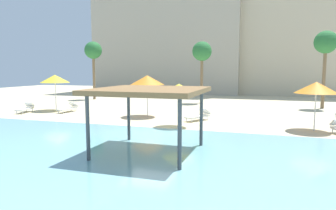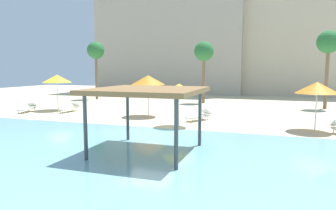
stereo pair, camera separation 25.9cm
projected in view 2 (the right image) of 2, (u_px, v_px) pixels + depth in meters
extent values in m
plane|color=beige|center=(148.00, 134.00, 15.93)|extent=(80.00, 80.00, 0.00)
cube|color=#7AB7C1|center=(92.00, 162.00, 10.99)|extent=(44.00, 13.50, 0.04)
cylinder|color=#42474C|center=(128.00, 115.00, 14.30)|extent=(0.14, 0.14, 2.41)
cylinder|color=#42474C|center=(200.00, 119.00, 13.21)|extent=(0.14, 0.14, 2.41)
cylinder|color=#42474C|center=(85.00, 128.00, 11.08)|extent=(0.14, 0.14, 2.41)
cylinder|color=#42474C|center=(176.00, 135.00, 9.98)|extent=(0.14, 0.14, 2.41)
cube|color=olive|center=(147.00, 91.00, 11.99)|extent=(4.13, 4.13, 0.18)
cylinder|color=silver|center=(148.00, 101.00, 21.81)|extent=(0.06, 0.06, 2.25)
cone|color=orange|center=(148.00, 80.00, 21.64)|extent=(2.41, 2.41, 0.66)
cylinder|color=silver|center=(179.00, 110.00, 17.84)|extent=(0.06, 0.06, 1.97)
cone|color=yellow|center=(179.00, 88.00, 17.70)|extent=(1.95, 1.95, 0.54)
cylinder|color=silver|center=(58.00, 96.00, 25.07)|extent=(0.06, 0.06, 2.26)
cone|color=yellow|center=(57.00, 79.00, 24.90)|extent=(2.30, 2.30, 0.63)
cylinder|color=silver|center=(316.00, 112.00, 16.56)|extent=(0.06, 0.06, 2.04)
cone|color=orange|center=(317.00, 88.00, 16.41)|extent=(2.25, 2.25, 0.62)
cylinder|color=white|center=(65.00, 112.00, 23.35)|extent=(0.05, 0.05, 0.22)
cylinder|color=white|center=(60.00, 112.00, 23.54)|extent=(0.05, 0.05, 0.22)
cylinder|color=white|center=(78.00, 110.00, 24.66)|extent=(0.05, 0.05, 0.22)
cylinder|color=white|center=(73.00, 109.00, 24.85)|extent=(0.05, 0.05, 0.22)
cube|color=white|center=(69.00, 109.00, 24.08)|extent=(0.75, 1.84, 0.10)
cube|color=white|center=(75.00, 104.00, 24.73)|extent=(0.64, 0.56, 0.40)
cylinder|color=white|center=(192.00, 121.00, 19.31)|extent=(0.05, 0.05, 0.22)
cylinder|color=white|center=(187.00, 120.00, 19.67)|extent=(0.05, 0.05, 0.22)
cylinder|color=white|center=(208.00, 118.00, 20.23)|extent=(0.05, 0.05, 0.22)
cylinder|color=white|center=(203.00, 118.00, 20.59)|extent=(0.05, 0.05, 0.22)
cube|color=white|center=(198.00, 117.00, 19.93)|extent=(1.45, 1.85, 0.10)
cube|color=white|center=(206.00, 111.00, 20.37)|extent=(0.78, 0.75, 0.40)
cylinder|color=white|center=(25.00, 112.00, 23.16)|extent=(0.05, 0.05, 0.22)
cylinder|color=white|center=(19.00, 112.00, 23.20)|extent=(0.05, 0.05, 0.22)
cylinder|color=white|center=(35.00, 110.00, 24.59)|extent=(0.05, 0.05, 0.22)
cylinder|color=white|center=(29.00, 110.00, 24.63)|extent=(0.05, 0.05, 0.22)
cube|color=white|center=(27.00, 109.00, 23.88)|extent=(1.03, 1.89, 0.10)
cube|color=white|center=(31.00, 104.00, 24.58)|extent=(0.71, 0.64, 0.40)
cylinder|color=white|center=(333.00, 131.00, 16.03)|extent=(0.05, 0.05, 0.22)
cylinder|color=brown|center=(96.00, 76.00, 34.23)|extent=(0.28, 0.28, 5.07)
sphere|color=#286B33|center=(96.00, 50.00, 33.90)|extent=(1.90, 1.90, 1.90)
cylinder|color=brown|center=(327.00, 78.00, 25.78)|extent=(0.28, 0.28, 5.24)
sphere|color=#286B33|center=(329.00, 42.00, 25.44)|extent=(1.90, 1.90, 1.90)
cylinder|color=brown|center=(204.00, 79.00, 30.26)|extent=(0.28, 0.28, 4.73)
sphere|color=#286B33|center=(204.00, 51.00, 29.94)|extent=(1.90, 1.90, 1.90)
cube|color=#B2A893|center=(172.00, 25.00, 44.34)|extent=(20.61, 8.29, 19.50)
cube|color=beige|center=(278.00, 32.00, 41.85)|extent=(18.98, 9.90, 16.86)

